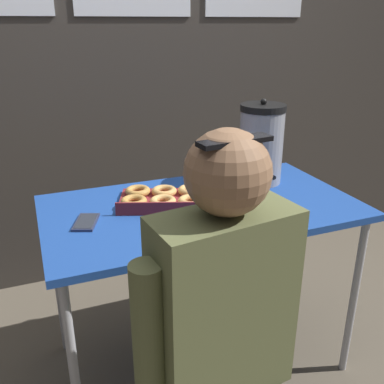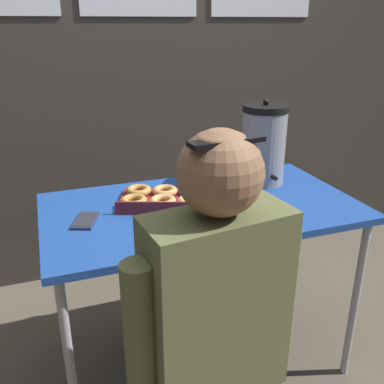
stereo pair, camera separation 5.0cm
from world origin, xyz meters
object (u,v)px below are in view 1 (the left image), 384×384
Objects in this scene: coffee_urn at (261,144)px; cell_phone at (86,222)px; person_seated at (222,343)px; donut_box at (163,198)px.

cell_phone is at bearing -168.83° from coffee_urn.
coffee_urn is 2.42× the size of cell_phone.
person_seated reaches higher than cell_phone.
coffee_urn is at bearing 29.68° from donut_box.
coffee_urn is 0.31× the size of person_seated.
donut_box is 0.67m from person_seated.
donut_box is 0.33m from cell_phone.
cell_phone is 0.65m from person_seated.
person_seated is at bearing -73.01° from donut_box.
donut_box is 0.34× the size of person_seated.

